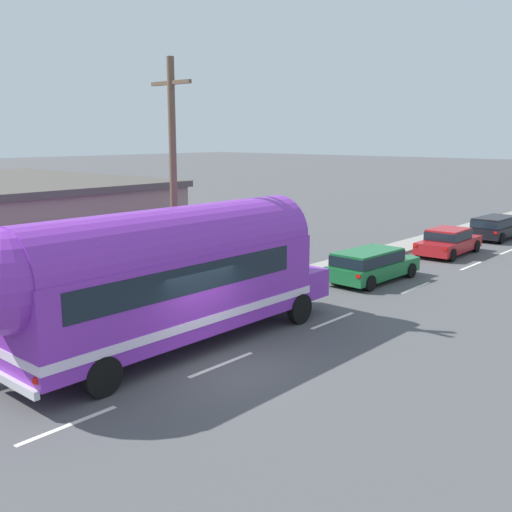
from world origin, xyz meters
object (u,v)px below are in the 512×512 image
object	(u,v)px
car_lead	(371,263)
car_second	(448,241)
car_third	(496,226)
painted_bus	(162,274)
utility_pole	(174,187)

from	to	relation	value
car_lead	car_second	bearing A→B (deg)	90.40
car_second	car_third	size ratio (longest dim) A/B	1.03
painted_bus	car_lead	size ratio (longest dim) A/B	2.59
painted_bus	car_third	size ratio (longest dim) A/B	2.70
car_second	car_third	world-z (taller)	same
car_third	painted_bus	bearing A→B (deg)	-89.83
utility_pole	car_second	size ratio (longest dim) A/B	1.83
utility_pole	car_third	xyz separation A→B (m)	(2.22, 23.03, -3.63)
car_lead	car_third	bearing A→B (deg)	89.86
car_lead	utility_pole	bearing A→B (deg)	-103.87
car_second	car_lead	bearing A→B (deg)	-89.60
painted_bus	car_second	bearing A→B (deg)	90.49
car_lead	car_second	distance (m)	7.77
car_second	car_third	distance (m)	6.39
utility_pole	car_third	bearing A→B (deg)	84.48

